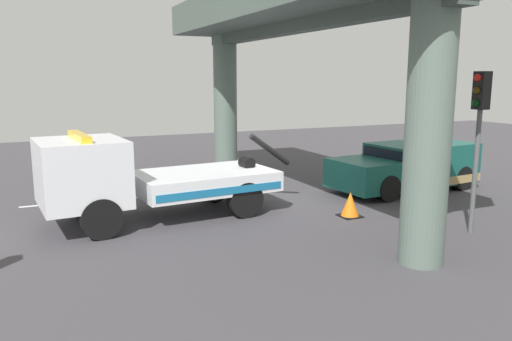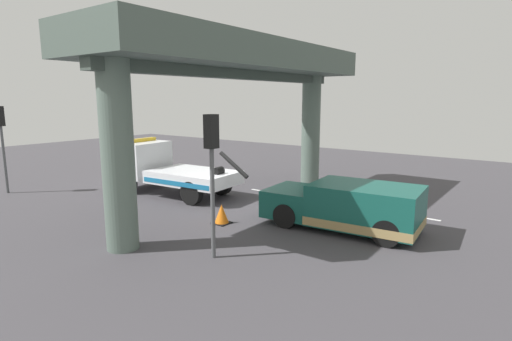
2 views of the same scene
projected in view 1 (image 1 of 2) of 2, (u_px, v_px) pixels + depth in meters
The scene contains 9 objects.
ground_plane at pixel (281, 206), 15.38m from camera, with size 60.00×40.00×0.10m, color #423F44.
lane_stripe_west at pixel (379, 173), 20.43m from camera, with size 2.60×0.16×0.01m, color silver.
lane_stripe_mid at pixel (243, 186), 17.97m from camera, with size 2.60×0.16×0.01m, color silver.
lane_stripe_east at pixel (65, 203), 15.52m from camera, with size 2.60×0.16×0.01m, color silver.
tow_truck_white at pixel (137, 178), 13.32m from camera, with size 7.33×2.87×2.46m.
towed_van_green at pixel (409, 167), 17.27m from camera, with size 5.36×2.59×1.58m.
overpass_structure at pixel (294, 20), 14.54m from camera, with size 3.60×13.21×6.51m.
traffic_light_near at pixel (479, 116), 12.02m from camera, with size 0.39×0.32×3.96m.
traffic_cone_orange at pixel (350, 205), 13.95m from camera, with size 0.58×0.58×0.69m.
Camera 1 is at (6.90, 13.26, 3.81)m, focal length 35.25 mm.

